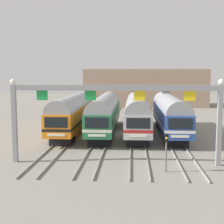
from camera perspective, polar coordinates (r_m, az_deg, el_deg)
ground_plane at (r=39.90m, az=1.58°, el=-3.83°), size 160.00×160.00×0.00m
track_bed at (r=56.67m, az=2.22°, el=-0.59°), size 13.41×70.00×0.15m
commuter_train_orange at (r=40.14m, az=-6.93°, el=0.06°), size 2.88×18.06×4.77m
commuter_train_green at (r=39.61m, az=-1.28°, el=0.02°), size 2.88×18.06×4.77m
commuter_train_stainless at (r=39.47m, az=4.47°, el=-0.02°), size 2.88×18.06×5.05m
commuter_train_blue at (r=39.72m, az=10.21°, el=-0.06°), size 2.88×18.06×5.05m
catenary_gantry at (r=25.82m, az=0.51°, el=1.77°), size 17.15×0.44×6.97m
yard_signal_mast at (r=24.36m, az=9.64°, el=-5.82°), size 0.28×0.35×2.98m
maintenance_building at (r=75.11m, az=5.89°, el=4.35°), size 27.60×10.00×8.39m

